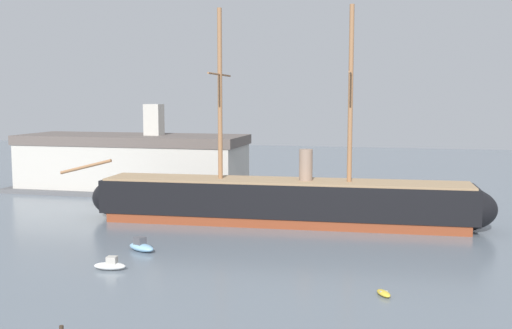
# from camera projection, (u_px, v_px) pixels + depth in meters

# --- Properties ---
(tall_ship) EXTENTS (66.80, 14.24, 32.11)m
(tall_ship) POSITION_uv_depth(u_px,v_px,m) (283.00, 201.00, 90.95)
(tall_ship) COLOR brown
(tall_ship) RESTS_ON ground
(motorboat_mid_left) EXTENTS (3.75, 1.95, 1.51)m
(motorboat_mid_left) POSITION_uv_depth(u_px,v_px,m) (110.00, 265.00, 66.89)
(motorboat_mid_left) COLOR silver
(motorboat_mid_left) RESTS_ON ground
(dinghy_mid_right) EXTENTS (1.86, 2.31, 0.50)m
(dinghy_mid_right) POSITION_uv_depth(u_px,v_px,m) (384.00, 293.00, 58.15)
(dinghy_mid_right) COLOR gold
(dinghy_mid_right) RESTS_ON ground
(motorboat_alongside_bow) EXTENTS (4.46, 3.44, 1.74)m
(motorboat_alongside_bow) POSITION_uv_depth(u_px,v_px,m) (141.00, 246.00, 74.96)
(motorboat_alongside_bow) COLOR #7FB2D6
(motorboat_alongside_bow) RESTS_ON ground
(motorboat_far_left) EXTENTS (3.01, 4.03, 1.56)m
(motorboat_far_left) POSITION_uv_depth(u_px,v_px,m) (112.00, 212.00, 97.63)
(motorboat_far_left) COLOR silver
(motorboat_far_left) RESTS_ON ground
(dockside_warehouse_left) EXTENTS (49.21, 18.73, 17.56)m
(dockside_warehouse_left) POSITION_uv_depth(u_px,v_px,m) (133.00, 163.00, 122.66)
(dockside_warehouse_left) COLOR #565659
(dockside_warehouse_left) RESTS_ON ground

